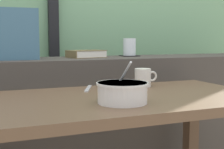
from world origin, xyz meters
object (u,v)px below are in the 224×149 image
object	(u,v)px
soup_bowl	(122,93)
ceramic_mug	(143,78)
breakfast_table	(122,125)
coaster_square	(129,56)
fork_utensil	(88,88)
juice_glass	(129,48)
closed_book	(86,54)
throw_pillow	(5,34)

from	to	relation	value
soup_bowl	ceramic_mug	distance (m)	0.40
breakfast_table	ceramic_mug	bearing A→B (deg)	45.15
coaster_square	soup_bowl	distance (m)	0.87
ceramic_mug	breakfast_table	bearing A→B (deg)	-134.85
ceramic_mug	fork_utensil	bearing A→B (deg)	175.20
juice_glass	soup_bowl	world-z (taller)	juice_glass
juice_glass	ceramic_mug	size ratio (longest dim) A/B	0.93
breakfast_table	closed_book	size ratio (longest dim) A/B	5.02
juice_glass	fork_utensil	xyz separation A→B (m)	(-0.40, -0.44, -0.17)
breakfast_table	coaster_square	size ratio (longest dim) A/B	11.28
fork_utensil	ceramic_mug	world-z (taller)	ceramic_mug
fork_utensil	ceramic_mug	distance (m)	0.27
closed_book	soup_bowl	xyz separation A→B (m)	(-0.09, -0.74, -0.10)
breakfast_table	throw_pillow	size ratio (longest dim) A/B	3.53
soup_bowl	fork_utensil	size ratio (longest dim) A/B	1.07
soup_bowl	ceramic_mug	xyz separation A→B (m)	(0.24, 0.31, 0.01)
fork_utensil	ceramic_mug	xyz separation A→B (m)	(0.26, -0.02, 0.04)
closed_book	ceramic_mug	size ratio (longest dim) A/B	1.99
throw_pillow	soup_bowl	distance (m)	0.81
breakfast_table	fork_utensil	bearing A→B (deg)	108.18
fork_utensil	ceramic_mug	bearing A→B (deg)	18.68
coaster_square	ceramic_mug	xyz separation A→B (m)	(-0.14, -0.46, -0.08)
juice_glass	throw_pillow	bearing A→B (deg)	-174.62
coaster_square	soup_bowl	world-z (taller)	soup_bowl
breakfast_table	soup_bowl	distance (m)	0.20
breakfast_table	closed_book	bearing A→B (deg)	86.06
coaster_square	ceramic_mug	world-z (taller)	coaster_square
closed_book	fork_utensil	xyz separation A→B (m)	(-0.11, -0.40, -0.13)
breakfast_table	juice_glass	distance (m)	0.79
ceramic_mug	coaster_square	bearing A→B (deg)	73.00
juice_glass	soup_bowl	xyz separation A→B (m)	(-0.38, -0.77, -0.13)
coaster_square	juice_glass	distance (m)	0.05
closed_book	ceramic_mug	xyz separation A→B (m)	(0.15, -0.42, -0.09)
throw_pillow	soup_bowl	world-z (taller)	throw_pillow
juice_glass	closed_book	distance (m)	0.29
juice_glass	fork_utensil	world-z (taller)	juice_glass
ceramic_mug	throw_pillow	bearing A→B (deg)	146.17
juice_glass	closed_book	size ratio (longest dim) A/B	0.47
breakfast_table	closed_book	xyz separation A→B (m)	(0.04, 0.62, 0.25)
coaster_square	fork_utensil	xyz separation A→B (m)	(-0.40, -0.44, -0.12)
juice_glass	fork_utensil	bearing A→B (deg)	-132.61
breakfast_table	juice_glass	size ratio (longest dim) A/B	10.76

